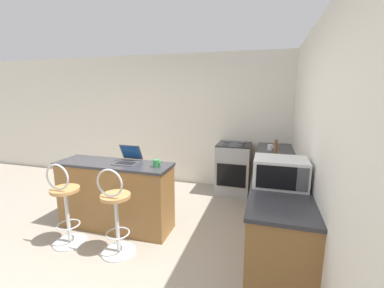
# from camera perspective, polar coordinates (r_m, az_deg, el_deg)

# --- Properties ---
(ground_plane) EXTENTS (20.00, 20.00, 0.00)m
(ground_plane) POSITION_cam_1_polar(r_m,az_deg,el_deg) (3.37, -15.50, -22.69)
(ground_plane) COLOR gray
(wall_back) EXTENTS (12.00, 0.06, 2.60)m
(wall_back) POSITION_cam_1_polar(r_m,az_deg,el_deg) (5.22, -0.98, 5.25)
(wall_back) COLOR silver
(wall_back) RESTS_ON ground_plane
(wall_right) EXTENTS (0.06, 12.00, 2.60)m
(wall_right) POSITION_cam_1_polar(r_m,az_deg,el_deg) (2.45, 27.12, -3.31)
(wall_right) COLOR silver
(wall_right) RESTS_ON ground_plane
(breakfast_bar) EXTENTS (1.60, 0.51, 0.94)m
(breakfast_bar) POSITION_cam_1_polar(r_m,az_deg,el_deg) (3.76, -16.63, -10.86)
(breakfast_bar) COLOR olive
(breakfast_bar) RESTS_ON ground_plane
(counter_right) EXTENTS (0.59, 3.12, 0.94)m
(counter_right) POSITION_cam_1_polar(r_m,az_deg,el_deg) (3.66, 18.08, -11.61)
(counter_right) COLOR olive
(counter_right) RESTS_ON ground_plane
(bar_stool_near) EXTENTS (0.40, 0.40, 1.06)m
(bar_stool_near) POSITION_cam_1_polar(r_m,az_deg,el_deg) (3.57, -26.30, -12.23)
(bar_stool_near) COLOR silver
(bar_stool_near) RESTS_ON ground_plane
(bar_stool_far) EXTENTS (0.40, 0.40, 1.06)m
(bar_stool_far) POSITION_cam_1_polar(r_m,az_deg,el_deg) (3.16, -16.60, -14.58)
(bar_stool_far) COLOR silver
(bar_stool_far) RESTS_ON ground_plane
(laptop) EXTENTS (0.30, 0.32, 0.23)m
(laptop) POSITION_cam_1_polar(r_m,az_deg,el_deg) (3.57, -13.95, -3.06)
(laptop) COLOR #47474C
(laptop) RESTS_ON breakfast_bar
(microwave) EXTENTS (0.52, 0.39, 0.28)m
(microwave) POSITION_cam_1_polar(r_m,az_deg,el_deg) (2.75, 19.03, -5.91)
(microwave) COLOR silver
(microwave) RESTS_ON counter_right
(toaster) EXTENTS (0.24, 0.27, 0.17)m
(toaster) POSITION_cam_1_polar(r_m,az_deg,el_deg) (3.24, 19.38, -4.36)
(toaster) COLOR silver
(toaster) RESTS_ON counter_right
(stove_range) EXTENTS (0.60, 0.57, 0.94)m
(stove_range) POSITION_cam_1_polar(r_m,az_deg,el_deg) (4.86, 9.15, -5.40)
(stove_range) COLOR #9EA3A8
(stove_range) RESTS_ON ground_plane
(mug_red) EXTENTS (0.09, 0.08, 0.10)m
(mug_red) POSITION_cam_1_polar(r_m,az_deg,el_deg) (3.49, 21.49, -3.98)
(mug_red) COLOR red
(mug_red) RESTS_ON counter_right
(pepper_mill) EXTENTS (0.05, 0.05, 0.24)m
(pepper_mill) POSITION_cam_1_polar(r_m,az_deg,el_deg) (4.04, 18.14, -0.77)
(pepper_mill) COLOR brown
(pepper_mill) RESTS_ON counter_right
(mug_green) EXTENTS (0.11, 0.09, 0.09)m
(mug_green) POSITION_cam_1_polar(r_m,az_deg,el_deg) (3.29, -7.89, -4.26)
(mug_green) COLOR #338447
(mug_green) RESTS_ON breakfast_bar
(mug_white) EXTENTS (0.10, 0.08, 0.09)m
(mug_white) POSITION_cam_1_polar(r_m,az_deg,el_deg) (4.40, 17.02, -0.67)
(mug_white) COLOR white
(mug_white) RESTS_ON counter_right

